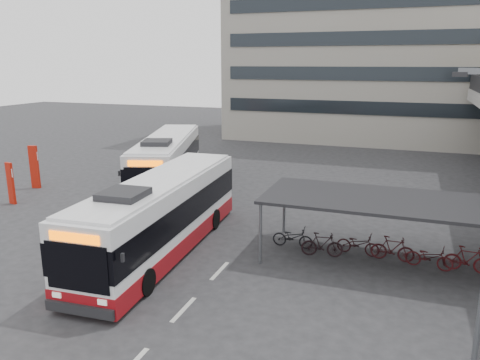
% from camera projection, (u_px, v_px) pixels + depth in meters
% --- Properties ---
extents(ground, '(120.00, 120.00, 0.00)m').
position_uv_depth(ground, '(161.00, 261.00, 18.29)').
color(ground, '#28282B').
rests_on(ground, ground).
extents(bike_shelter, '(10.00, 4.00, 2.54)m').
position_uv_depth(bike_shelter, '(394.00, 229.00, 17.88)').
color(bike_shelter, '#595B60').
rests_on(bike_shelter, ground).
extents(office_block, '(30.00, 15.00, 25.00)m').
position_uv_depth(office_block, '(390.00, 11.00, 46.06)').
color(office_block, gray).
rests_on(office_block, ground).
extents(road_markings, '(0.15, 7.60, 0.01)m').
position_uv_depth(road_markings, '(184.00, 309.00, 14.73)').
color(road_markings, beige).
rests_on(road_markings, ground).
extents(bus_main, '(3.09, 11.37, 3.33)m').
position_uv_depth(bus_main, '(162.00, 215.00, 18.93)').
color(bus_main, white).
rests_on(bus_main, ground).
extents(bus_teal, '(6.00, 11.82, 3.44)m').
position_uv_depth(bus_teal, '(168.00, 162.00, 28.81)').
color(bus_teal, white).
rests_on(bus_teal, ground).
extents(pedestrian, '(0.42, 0.63, 1.73)m').
position_uv_depth(pedestrian, '(152.00, 242.00, 17.99)').
color(pedestrian, black).
rests_on(pedestrian, ground).
extents(sign_totem_mid, '(0.50, 0.24, 2.32)m').
position_uv_depth(sign_totem_mid, '(11.00, 183.00, 25.47)').
color(sign_totem_mid, '#B2190A').
rests_on(sign_totem_mid, ground).
extents(sign_totem_north, '(0.57, 0.28, 2.66)m').
position_uv_depth(sign_totem_north, '(34.00, 166.00, 28.68)').
color(sign_totem_north, '#B2190A').
rests_on(sign_totem_north, ground).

